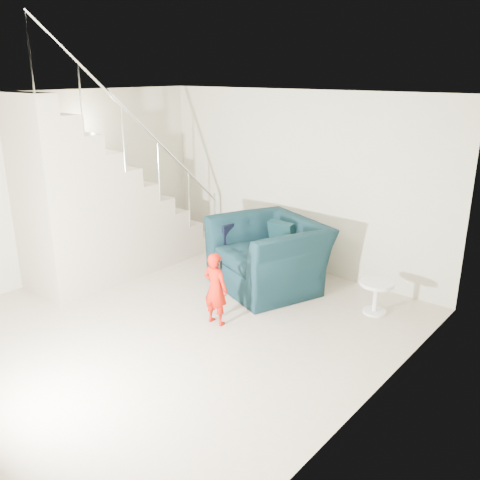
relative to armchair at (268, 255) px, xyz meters
name	(u,v)px	position (x,y,z in m)	size (l,w,h in m)	color
floor	(167,328)	(-0.17, -1.80, -0.48)	(5.50, 5.50, 0.00)	tan
ceiling	(155,96)	(-0.17, -1.80, 2.22)	(5.50, 5.50, 0.00)	silver
back_wall	(298,182)	(-0.17, 0.95, 0.87)	(5.00, 5.00, 0.00)	beige
left_wall	(43,189)	(-2.67, -1.80, 0.87)	(5.50, 5.50, 0.00)	beige
right_wall	(365,276)	(2.33, -1.80, 0.87)	(5.50, 5.50, 0.00)	beige
armchair	(268,255)	(0.00, 0.00, 0.00)	(1.48, 1.30, 0.96)	black
toddler	(215,289)	(0.19, -1.31, -0.02)	(0.33, 0.22, 0.92)	#981204
side_table	(376,292)	(1.56, 0.20, -0.19)	(0.43, 0.43, 0.43)	silver
staircase	(99,215)	(-2.17, -1.25, 0.47)	(1.02, 3.03, 3.62)	#ADA089
cushion	(282,234)	(0.03, 0.27, 0.25)	(0.39, 0.11, 0.37)	black
throw	(233,239)	(-0.60, -0.07, 0.12)	(0.04, 0.44, 0.49)	black
phone	(220,265)	(0.29, -1.33, 0.31)	(0.02, 0.05, 0.10)	black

